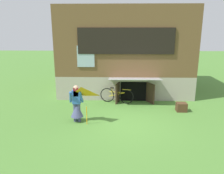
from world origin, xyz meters
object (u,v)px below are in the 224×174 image
object	(u,v)px
person	(77,107)
wooden_crate	(181,107)
bicycle_yellow	(117,96)
kite	(81,97)

from	to	relation	value
person	wooden_crate	bearing A→B (deg)	-6.56
bicycle_yellow	wooden_crate	world-z (taller)	bicycle_yellow
bicycle_yellow	wooden_crate	size ratio (longest dim) A/B	3.70
kite	bicycle_yellow	xyz separation A→B (m)	(1.34, 2.99, -0.86)
kite	wooden_crate	distance (m)	4.89
kite	wooden_crate	xyz separation A→B (m)	(4.41, 1.85, -1.05)
person	bicycle_yellow	size ratio (longest dim) A/B	0.90
wooden_crate	bicycle_yellow	bearing A→B (deg)	159.55
person	bicycle_yellow	distance (m)	2.97
wooden_crate	kite	bearing A→B (deg)	-157.25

